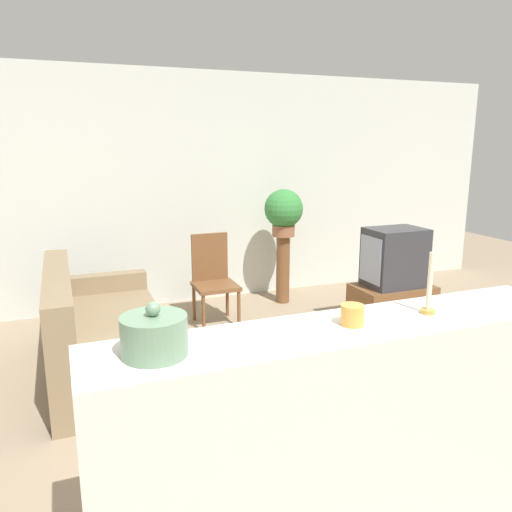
{
  "coord_description": "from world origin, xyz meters",
  "views": [
    {
      "loc": [
        -1.17,
        -2.34,
        1.89
      ],
      "look_at": [
        0.51,
        1.9,
        0.85
      ],
      "focal_mm": 35.0,
      "sensor_mm": 36.0,
      "label": 1
    }
  ],
  "objects_px": {
    "television": "(394,257)",
    "decorative_bowl": "(154,335)",
    "couch": "(102,337)",
    "wooden_chair": "(213,276)",
    "potted_plant": "(284,211)"
  },
  "relations": [
    {
      "from": "television",
      "to": "decorative_bowl",
      "type": "relative_size",
      "value": 2.27
    },
    {
      "from": "television",
      "to": "decorative_bowl",
      "type": "height_order",
      "value": "decorative_bowl"
    },
    {
      "from": "couch",
      "to": "television",
      "type": "xyz_separation_m",
      "value": [
        2.82,
        -0.11,
        0.47
      ]
    },
    {
      "from": "couch",
      "to": "television",
      "type": "distance_m",
      "value": 2.86
    },
    {
      "from": "television",
      "to": "wooden_chair",
      "type": "xyz_separation_m",
      "value": [
        -1.6,
        0.94,
        -0.27
      ]
    },
    {
      "from": "potted_plant",
      "to": "couch",
      "type": "bearing_deg",
      "value": -151.99
    },
    {
      "from": "wooden_chair",
      "to": "potted_plant",
      "type": "height_order",
      "value": "potted_plant"
    },
    {
      "from": "wooden_chair",
      "to": "decorative_bowl",
      "type": "relative_size",
      "value": 3.68
    },
    {
      "from": "television",
      "to": "potted_plant",
      "type": "bearing_deg",
      "value": 116.37
    },
    {
      "from": "couch",
      "to": "television",
      "type": "height_order",
      "value": "television"
    },
    {
      "from": "television",
      "to": "potted_plant",
      "type": "xyz_separation_m",
      "value": [
        -0.63,
        1.27,
        0.34
      ]
    },
    {
      "from": "couch",
      "to": "wooden_chair",
      "type": "height_order",
      "value": "wooden_chair"
    },
    {
      "from": "wooden_chair",
      "to": "potted_plant",
      "type": "relative_size",
      "value": 1.71
    },
    {
      "from": "potted_plant",
      "to": "decorative_bowl",
      "type": "height_order",
      "value": "potted_plant"
    },
    {
      "from": "wooden_chair",
      "to": "decorative_bowl",
      "type": "distance_m",
      "value": 3.4
    }
  ]
}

